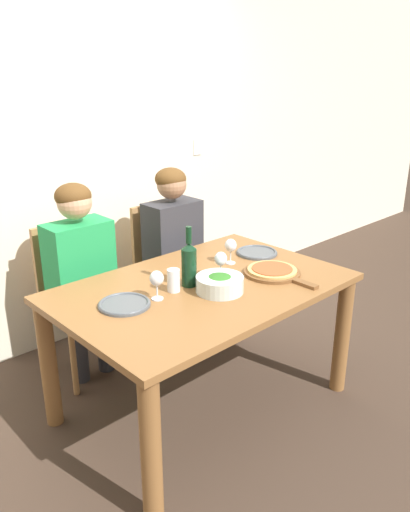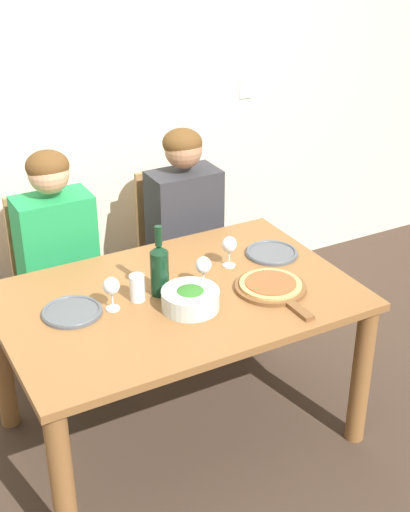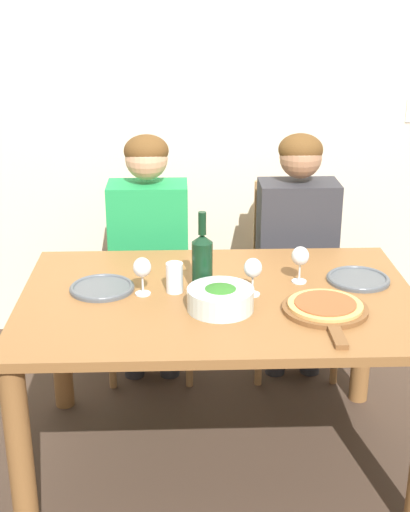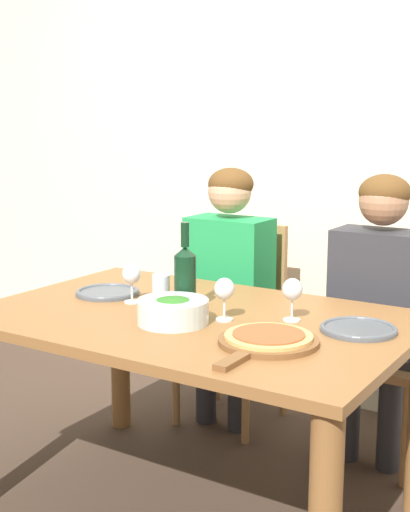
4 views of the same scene
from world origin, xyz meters
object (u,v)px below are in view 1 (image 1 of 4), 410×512
(person_man, at_px, (174,239))
(wine_bottle, at_px, (189,263))
(chair_left, at_px, (75,294))
(dinner_plate_left, at_px, (124,304))
(person_woman, at_px, (81,264))
(pizza_on_board, at_px, (273,272))
(chair_right, at_px, (165,266))
(dinner_plate_right, at_px, (257,252))
(water_tumbler, at_px, (174,280))
(wine_glass_left, at_px, (157,280))
(wine_glass_centre, at_px, (220,260))
(wine_glass_right, at_px, (231,247))
(broccoli_bowl, at_px, (219,284))

(person_man, xyz_separation_m, wine_bottle, (-0.49, -0.70, 0.14))
(chair_left, height_order, dinner_plate_left, chair_left)
(person_man, distance_m, wine_bottle, 0.87)
(person_woman, relative_size, pizza_on_board, 2.69)
(chair_right, xyz_separation_m, dinner_plate_left, (-0.88, -0.79, 0.26))
(chair_left, distance_m, dinner_plate_right, 1.17)
(person_woman, relative_size, water_tumbler, 10.33)
(chair_right, xyz_separation_m, wine_glass_left, (-0.72, -0.84, 0.35))
(person_man, height_order, water_tumbler, person_man)
(person_woman, relative_size, dinner_plate_right, 4.85)
(person_man, distance_m, water_tumbler, 0.92)
(chair_left, distance_m, person_man, 0.77)
(dinner_plate_left, relative_size, wine_glass_centre, 1.68)
(wine_bottle, bearing_deg, chair_left, 106.18)
(chair_left, relative_size, water_tumbler, 7.96)
(wine_glass_centre, bearing_deg, dinner_plate_right, 15.29)
(wine_bottle, relative_size, wine_glass_right, 2.15)
(person_man, height_order, broccoli_bowl, person_man)
(person_woman, bearing_deg, dinner_plate_left, -102.99)
(wine_glass_left, distance_m, wine_glass_right, 0.63)
(dinner_plate_left, bearing_deg, person_man, 37.53)
(chair_left, relative_size, wine_bottle, 2.92)
(chair_right, relative_size, water_tumbler, 7.96)
(dinner_plate_left, distance_m, water_tumbler, 0.29)
(dinner_plate_left, distance_m, dinner_plate_right, 1.03)
(person_woman, xyz_separation_m, broccoli_bowl, (0.29, -0.87, 0.06))
(water_tumbler, bearing_deg, broccoli_bowl, -45.23)
(wine_bottle, bearing_deg, wine_glass_left, -174.75)
(dinner_plate_left, bearing_deg, pizza_on_board, -15.58)
(broccoli_bowl, xyz_separation_m, dinner_plate_right, (0.58, 0.25, -0.03))
(person_woman, height_order, pizza_on_board, person_woman)
(chair_right, distance_m, wine_bottle, 1.02)
(chair_left, distance_m, pizza_on_board, 1.26)
(person_woman, relative_size, person_man, 1.00)
(chair_right, relative_size, broccoli_bowl, 3.84)
(dinner_plate_right, relative_size, pizza_on_board, 0.56)
(chair_right, bearing_deg, wine_bottle, -120.74)
(chair_right, relative_size, person_woman, 0.77)
(person_woman, height_order, wine_glass_left, person_woman)
(chair_left, bearing_deg, broccoli_bowl, -73.37)
(person_woman, xyz_separation_m, wine_glass_centre, (0.43, -0.74, 0.12))
(chair_left, bearing_deg, wine_glass_centre, -63.43)
(person_woman, bearing_deg, chair_left, 90.00)
(dinner_plate_right, bearing_deg, wine_glass_right, -179.16)
(pizza_on_board, distance_m, wine_glass_left, 0.70)
(broccoli_bowl, bearing_deg, chair_left, 106.63)
(dinner_plate_left, bearing_deg, wine_glass_left, -17.06)
(broccoli_bowl, relative_size, wine_glass_centre, 1.63)
(wine_bottle, height_order, pizza_on_board, wine_bottle)
(wine_glass_centre, bearing_deg, chair_left, 116.57)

